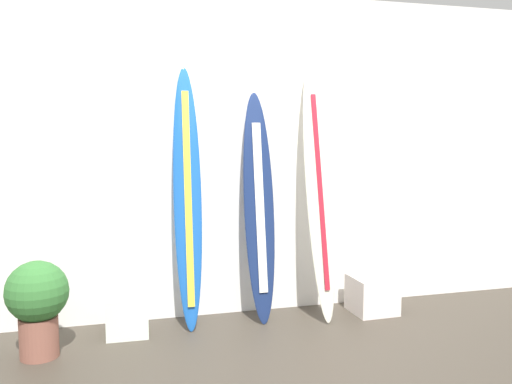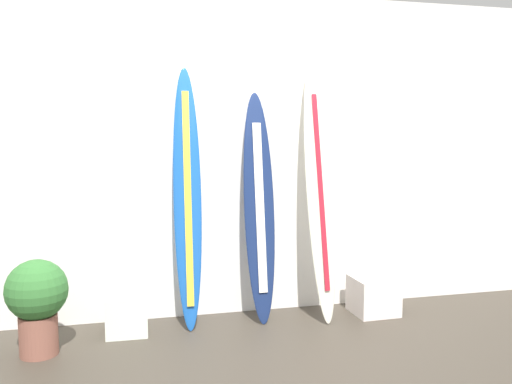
{
  "view_description": "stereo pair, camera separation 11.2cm",
  "coord_description": "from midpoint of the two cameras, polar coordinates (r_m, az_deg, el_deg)",
  "views": [
    {
      "loc": [
        -1.14,
        -3.37,
        1.6
      ],
      "look_at": [
        0.03,
        0.95,
        1.11
      ],
      "focal_mm": 37.68,
      "sensor_mm": 36.0,
      "label": 1
    },
    {
      "loc": [
        -1.03,
        -3.4,
        1.6
      ],
      "look_at": [
        0.03,
        0.95,
        1.11
      ],
      "focal_mm": 37.68,
      "sensor_mm": 36.0,
      "label": 2
    }
  ],
  "objects": [
    {
      "name": "ground",
      "position": [
        3.9,
        3.85,
        -18.3
      ],
      "size": [
        8.0,
        8.0,
        0.04
      ],
      "primitive_type": "cube",
      "color": "#3E372E"
    },
    {
      "name": "potted_plant",
      "position": [
        4.22,
        -21.51,
        -10.54
      ],
      "size": [
        0.44,
        0.44,
        0.7
      ],
      "color": "brown",
      "rests_on": "ground"
    },
    {
      "name": "display_block_center",
      "position": [
        5.0,
        12.99,
        -10.63
      ],
      "size": [
        0.38,
        0.38,
        0.33
      ],
      "color": "white",
      "rests_on": "ground"
    },
    {
      "name": "surfboard_navy",
      "position": [
        4.56,
        1.04,
        -1.6
      ],
      "size": [
        0.26,
        0.39,
        1.95
      ],
      "color": "navy",
      "rests_on": "ground"
    },
    {
      "name": "surfboard_ivory",
      "position": [
        4.65,
        7.43,
        0.08
      ],
      "size": [
        0.26,
        0.53,
        2.21
      ],
      "color": "silver",
      "rests_on": "ground"
    },
    {
      "name": "display_block_left",
      "position": [
        4.52,
        -12.84,
        -12.47
      ],
      "size": [
        0.33,
        0.33,
        0.32
      ],
      "color": "silver",
      "rests_on": "ground"
    },
    {
      "name": "surfboard_cobalt",
      "position": [
        4.42,
        -6.58,
        -0.62
      ],
      "size": [
        0.24,
        0.41,
        2.15
      ],
      "color": "blue",
      "rests_on": "ground"
    },
    {
      "name": "wall_back",
      "position": [
        4.81,
        -0.7,
        3.86
      ],
      "size": [
        7.2,
        0.2,
        2.8
      ],
      "primitive_type": "cube",
      "color": "white",
      "rests_on": "ground"
    }
  ]
}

